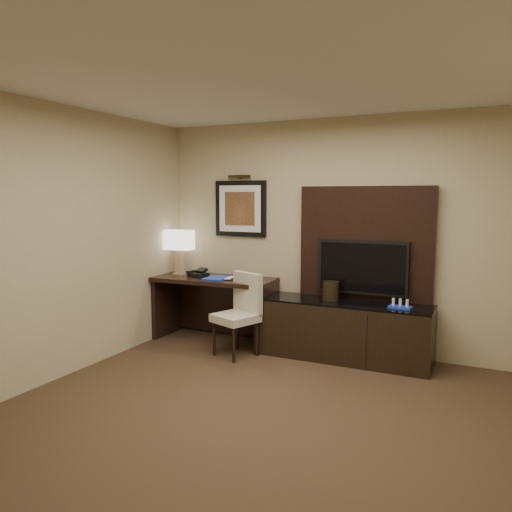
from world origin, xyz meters
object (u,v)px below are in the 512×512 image
Objects in this scene: desk_chair at (235,317)px; table_lamp at (180,253)px; desk_phone at (198,272)px; tv at (363,267)px; credenza at (344,331)px; ice_bucket at (331,291)px; desk at (215,309)px; minibar_tray at (400,304)px.

table_lamp is (-1.05, 0.45, 0.63)m from desk_chair.
tv is at bearing 18.57° from desk_phone.
credenza is 0.73m from tv.
tv is at bearing 52.46° from credenza.
tv is 0.44m from ice_bucket.
desk is at bearing -173.97° from tv.
tv reaches higher than minibar_tray.
tv reaches higher than desk.
credenza is 3.40× the size of table_lamp.
minibar_tray is (0.61, -0.06, 0.37)m from credenza.
tv is 2.35m from table_lamp.
desk_phone is at bearing 173.35° from desk_chair.
desk is at bearing -4.36° from table_lamp.
tv reaches higher than desk_phone.
minibar_tray is at bearing -4.18° from desk.
desk_chair is at bearing -154.89° from tv.
ice_bucket reaches higher than desk.
minibar_tray is at bearing -5.58° from credenza.
credenza is 0.46m from ice_bucket.
table_lamp reaches higher than desk_phone.
tv is at bearing 3.30° from desk.
desk is 0.79× the size of credenza.
minibar_tray is at bearing 32.93° from desk_chair.
desk_phone is (-0.73, 0.39, 0.41)m from desk_chair.
desk_chair is 4.26× the size of desk_phone.
desk_chair is at bearing -155.32° from ice_bucket.
desk_chair is at bearing -41.69° from desk.
desk_phone reaches higher than minibar_tray.
credenza is at bearing 41.32° from desk_chair.
desk is at bearing 18.88° from desk_phone.
desk_chair is (-1.29, -0.60, -0.57)m from tv.
tv is at bearing 46.53° from desk_chair.
minibar_tray is at bearing -6.71° from ice_bucket.
tv is (1.80, 0.19, 0.62)m from desk.
desk_chair is at bearing -160.27° from credenza.
minibar_tray is (1.75, 0.36, 0.25)m from desk_chair.
ice_bucket is (1.49, 0.03, 0.35)m from desk.
desk_chair is 3.88× the size of minibar_tray.
desk_phone is at bearing -11.51° from table_lamp.
desk_chair reaches higher than ice_bucket.
minibar_tray is (2.80, -0.10, -0.39)m from table_lamp.
credenza is 1.89× the size of tv.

